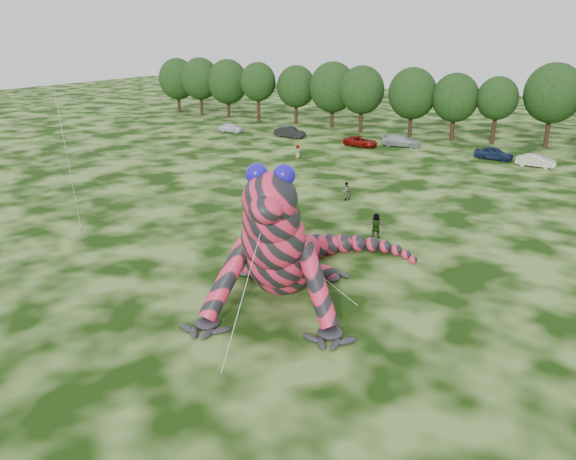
# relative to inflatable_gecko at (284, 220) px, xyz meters

# --- Properties ---
(ground) EXTENTS (240.00, 240.00, 0.00)m
(ground) POSITION_rel_inflatable_gecko_xyz_m (-0.13, -5.95, -4.15)
(ground) COLOR #16330A
(ground) RESTS_ON ground
(inflatable_gecko) EXTENTS (19.17, 20.63, 8.31)m
(inflatable_gecko) POSITION_rel_inflatable_gecko_xyz_m (0.00, 0.00, 0.00)
(inflatable_gecko) COLOR #E8264E
(inflatable_gecko) RESTS_ON ground
(tree_0) EXTENTS (6.91, 6.22, 9.51)m
(tree_0) POSITION_rel_inflatable_gecko_xyz_m (-54.68, 53.28, 0.60)
(tree_0) COLOR black
(tree_0) RESTS_ON ground
(tree_1) EXTENTS (6.74, 6.07, 9.81)m
(tree_1) POSITION_rel_inflatable_gecko_xyz_m (-48.48, 52.10, 0.75)
(tree_1) COLOR black
(tree_1) RESTS_ON ground
(tree_2) EXTENTS (7.04, 6.34, 9.64)m
(tree_2) POSITION_rel_inflatable_gecko_xyz_m (-43.14, 52.81, 0.67)
(tree_2) COLOR black
(tree_2) RESTS_ON ground
(tree_3) EXTENTS (5.81, 5.23, 9.44)m
(tree_3) POSITION_rel_inflatable_gecko_xyz_m (-35.84, 51.12, 0.57)
(tree_3) COLOR black
(tree_3) RESTS_ON ground
(tree_4) EXTENTS (6.22, 5.60, 9.06)m
(tree_4) POSITION_rel_inflatable_gecko_xyz_m (-29.77, 52.76, 0.38)
(tree_4) COLOR black
(tree_4) RESTS_ON ground
(tree_5) EXTENTS (7.16, 6.44, 9.80)m
(tree_5) POSITION_rel_inflatable_gecko_xyz_m (-23.25, 52.48, 0.75)
(tree_5) COLOR black
(tree_5) RESTS_ON ground
(tree_6) EXTENTS (6.52, 5.86, 9.49)m
(tree_6) POSITION_rel_inflatable_gecko_xyz_m (-17.68, 50.73, 0.59)
(tree_6) COLOR black
(tree_6) RESTS_ON ground
(tree_7) EXTENTS (6.68, 6.01, 9.48)m
(tree_7) POSITION_rel_inflatable_gecko_xyz_m (-10.21, 50.85, 0.58)
(tree_7) COLOR black
(tree_7) RESTS_ON ground
(tree_8) EXTENTS (6.14, 5.53, 8.94)m
(tree_8) POSITION_rel_inflatable_gecko_xyz_m (-4.34, 51.03, 0.32)
(tree_8) COLOR black
(tree_8) RESTS_ON ground
(tree_9) EXTENTS (5.27, 4.74, 8.68)m
(tree_9) POSITION_rel_inflatable_gecko_xyz_m (0.94, 51.39, 0.19)
(tree_9) COLOR black
(tree_9) RESTS_ON ground
(tree_10) EXTENTS (7.09, 6.38, 10.50)m
(tree_10) POSITION_rel_inflatable_gecko_xyz_m (7.27, 52.63, 1.10)
(tree_10) COLOR black
(tree_10) RESTS_ON ground
(car_0) EXTENTS (3.89, 1.75, 1.30)m
(car_0) POSITION_rel_inflatable_gecko_xyz_m (-34.02, 41.07, -3.50)
(car_0) COLOR white
(car_0) RESTS_ON ground
(car_1) EXTENTS (4.60, 1.81, 1.49)m
(car_1) POSITION_rel_inflatable_gecko_xyz_m (-24.35, 41.68, -3.41)
(car_1) COLOR black
(car_1) RESTS_ON ground
(car_2) EXTENTS (4.76, 2.64, 1.26)m
(car_2) POSITION_rel_inflatable_gecko_xyz_m (-13.31, 40.99, -3.52)
(car_2) COLOR maroon
(car_2) RESTS_ON ground
(car_3) EXTENTS (5.26, 2.85, 1.45)m
(car_3) POSITION_rel_inflatable_gecko_xyz_m (-8.83, 43.68, -3.43)
(car_3) COLOR #A8AEB2
(car_3) RESTS_ON ground
(car_4) EXTENTS (4.40, 1.88, 1.48)m
(car_4) POSITION_rel_inflatable_gecko_xyz_m (3.13, 41.74, -3.41)
(car_4) COLOR #152446
(car_4) RESTS_ON ground
(car_5) EXTENTS (4.15, 1.62, 1.35)m
(car_5) POSITION_rel_inflatable_gecko_xyz_m (7.89, 40.28, -3.48)
(car_5) COLOR silver
(car_5) RESTS_ON ground
(spectator_5) EXTENTS (1.76, 1.31, 1.84)m
(spectator_5) POSITION_rel_inflatable_gecko_xyz_m (1.41, 10.42, -3.23)
(spectator_5) COLOR gray
(spectator_5) RESTS_ON ground
(spectator_1) EXTENTS (0.96, 1.00, 1.62)m
(spectator_1) POSITION_rel_inflatable_gecko_xyz_m (-4.54, 17.98, -3.34)
(spectator_1) COLOR gray
(spectator_1) RESTS_ON ground
(spectator_4) EXTENTS (0.68, 0.89, 1.62)m
(spectator_4) POSITION_rel_inflatable_gecko_xyz_m (-16.68, 30.57, -3.34)
(spectator_4) COLOR gray
(spectator_4) RESTS_ON ground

